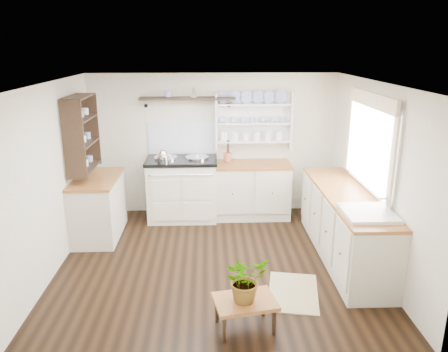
{
  "coord_description": "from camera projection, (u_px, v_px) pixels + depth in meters",
  "views": [
    {
      "loc": [
        -0.09,
        -5.14,
        2.73
      ],
      "look_at": [
        0.12,
        0.25,
        1.1
      ],
      "focal_mm": 35.0,
      "sensor_mm": 36.0,
      "label": 1
    }
  ],
  "objects": [
    {
      "name": "belfast_sink",
      "position": [
        367.0,
        223.0,
        4.92
      ],
      "size": [
        0.55,
        0.6,
        0.45
      ],
      "color": "white",
      "rests_on": "right_cabinets"
    },
    {
      "name": "wall_left",
      "position": [
        51.0,
        180.0,
        5.3
      ],
      "size": [
        0.02,
        3.8,
        2.3
      ],
      "primitive_type": "cube",
      "color": "beige",
      "rests_on": "ground"
    },
    {
      "name": "back_cabinets",
      "position": [
        250.0,
        189.0,
        7.13
      ],
      "size": [
        1.27,
        0.63,
        0.9
      ],
      "color": "beige",
      "rests_on": "floor"
    },
    {
      "name": "left_cabinets",
      "position": [
        98.0,
        206.0,
        6.38
      ],
      "size": [
        0.62,
        1.13,
        0.9
      ],
      "color": "beige",
      "rests_on": "floor"
    },
    {
      "name": "floor_rug",
      "position": [
        293.0,
        292.0,
        4.99
      ],
      "size": [
        0.7,
        0.94,
        0.02
      ],
      "primitive_type": "cube",
      "rotation": [
        0.0,
        0.0,
        -0.18
      ],
      "color": "#8E8052",
      "rests_on": "floor"
    },
    {
      "name": "potted_plant",
      "position": [
        245.0,
        279.0,
        4.22
      ],
      "size": [
        0.54,
        0.52,
        0.47
      ],
      "primitive_type": "imported",
      "rotation": [
        0.0,
        0.0,
        0.49
      ],
      "color": "#3F7233",
      "rests_on": "center_table"
    },
    {
      "name": "high_shelf",
      "position": [
        188.0,
        99.0,
        6.84
      ],
      "size": [
        1.5,
        0.29,
        0.16
      ],
      "color": "black",
      "rests_on": "wall_back"
    },
    {
      "name": "left_shelving",
      "position": [
        82.0,
        133.0,
        6.05
      ],
      "size": [
        0.28,
        0.8,
        1.05
      ],
      "primitive_type": "cube",
      "color": "black",
      "rests_on": "wall_left"
    },
    {
      "name": "wall_right",
      "position": [
        375.0,
        176.0,
        5.45
      ],
      "size": [
        0.02,
        3.8,
        2.3
      ],
      "primitive_type": "cube",
      "color": "beige",
      "rests_on": "ground"
    },
    {
      "name": "utensil_crock",
      "position": [
        228.0,
        157.0,
        7.04
      ],
      "size": [
        0.12,
        0.12,
        0.14
      ],
      "primitive_type": "cylinder",
      "color": "#9E4C39",
      "rests_on": "back_cabinets"
    },
    {
      "name": "aga_cooker",
      "position": [
        182.0,
        188.0,
        7.05
      ],
      "size": [
        1.12,
        0.77,
        1.03
      ],
      "color": "silver",
      "rests_on": "floor"
    },
    {
      "name": "wall_back",
      "position": [
        213.0,
        144.0,
        7.19
      ],
      "size": [
        4.0,
        0.02,
        2.3
      ],
      "primitive_type": "cube",
      "color": "beige",
      "rests_on": "ground"
    },
    {
      "name": "window",
      "position": [
        370.0,
        141.0,
        5.47
      ],
      "size": [
        0.08,
        1.55,
        1.22
      ],
      "color": "white",
      "rests_on": "wall_right"
    },
    {
      "name": "center_table",
      "position": [
        245.0,
        304.0,
        4.3
      ],
      "size": [
        0.67,
        0.53,
        0.32
      ],
      "rotation": [
        0.0,
        0.0,
        0.19
      ],
      "color": "brown",
      "rests_on": "floor"
    },
    {
      "name": "kettle",
      "position": [
        163.0,
        157.0,
        6.76
      ],
      "size": [
        0.19,
        0.19,
        0.24
      ],
      "primitive_type": null,
      "color": "silver",
      "rests_on": "aga_cooker"
    },
    {
      "name": "plate_rack",
      "position": [
        253.0,
        120.0,
        7.06
      ],
      "size": [
        1.2,
        0.22,
        0.9
      ],
      "color": "white",
      "rests_on": "wall_back"
    },
    {
      "name": "floor",
      "position": [
        216.0,
        262.0,
        5.71
      ],
      "size": [
        4.0,
        3.8,
        0.01
      ],
      "primitive_type": "cube",
      "color": "black",
      "rests_on": "ground"
    },
    {
      "name": "right_cabinets",
      "position": [
        345.0,
        225.0,
        5.73
      ],
      "size": [
        0.62,
        2.43,
        0.9
      ],
      "color": "beige",
      "rests_on": "floor"
    },
    {
      "name": "ceiling",
      "position": [
        215.0,
        83.0,
        5.04
      ],
      "size": [
        4.0,
        3.8,
        0.01
      ],
      "primitive_type": "cube",
      "color": "white",
      "rests_on": "wall_back"
    }
  ]
}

